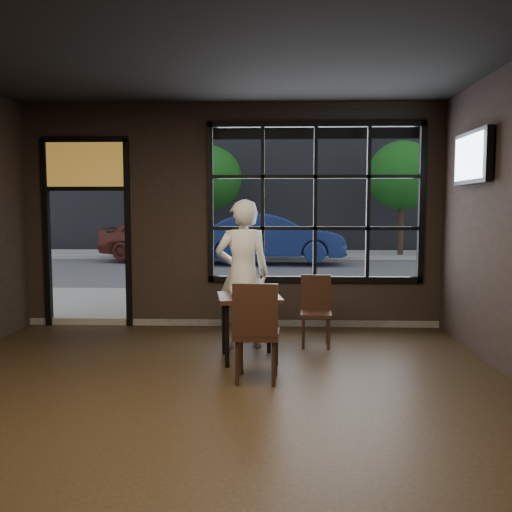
{
  "coord_description": "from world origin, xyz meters",
  "views": [
    {
      "loc": [
        0.63,
        -4.27,
        1.73
      ],
      "look_at": [
        0.4,
        2.2,
        1.15
      ],
      "focal_mm": 38.0,
      "sensor_mm": 36.0,
      "label": 1
    }
  ],
  "objects_px": {
    "cafe_table": "(249,327)",
    "chair_near": "(257,331)",
    "navy_car": "(272,237)",
    "man": "(243,274)"
  },
  "relations": [
    {
      "from": "chair_near",
      "to": "navy_car",
      "type": "xyz_separation_m",
      "value": [
        0.1,
        11.15,
        0.32
      ]
    },
    {
      "from": "chair_near",
      "to": "navy_car",
      "type": "relative_size",
      "value": 0.23
    },
    {
      "from": "man",
      "to": "navy_car",
      "type": "bearing_deg",
      "value": -102.65
    },
    {
      "from": "cafe_table",
      "to": "navy_car",
      "type": "distance_m",
      "value": 10.42
    },
    {
      "from": "cafe_table",
      "to": "man",
      "type": "xyz_separation_m",
      "value": [
        -0.1,
        0.56,
        0.54
      ]
    },
    {
      "from": "man",
      "to": "chair_near",
      "type": "bearing_deg",
      "value": 88.64
    },
    {
      "from": "cafe_table",
      "to": "man",
      "type": "height_order",
      "value": "man"
    },
    {
      "from": "man",
      "to": "navy_car",
      "type": "relative_size",
      "value": 0.42
    },
    {
      "from": "cafe_table",
      "to": "chair_near",
      "type": "relative_size",
      "value": 0.74
    },
    {
      "from": "man",
      "to": "navy_car",
      "type": "height_order",
      "value": "man"
    }
  ]
}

